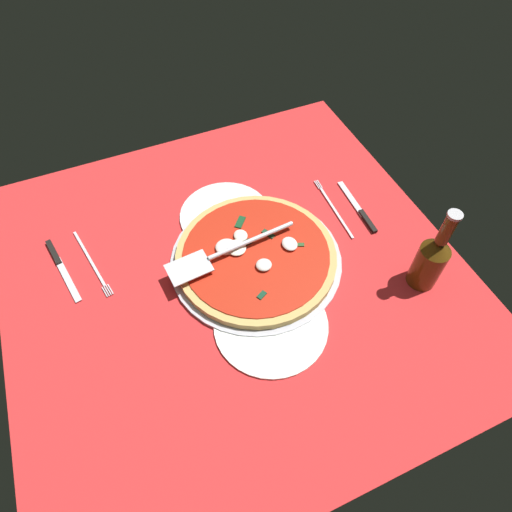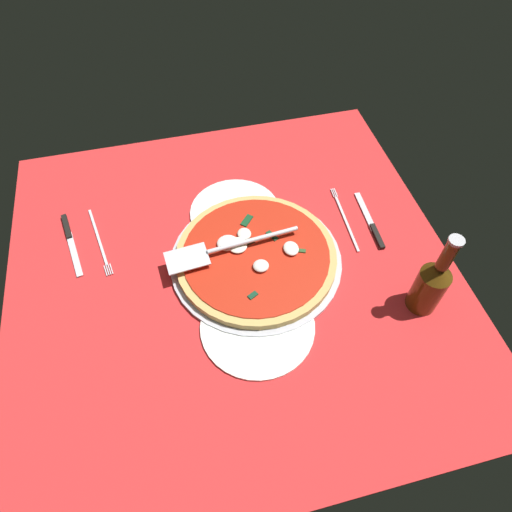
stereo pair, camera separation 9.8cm
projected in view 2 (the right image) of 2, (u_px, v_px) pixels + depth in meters
ground_plane at (233, 271)px, 99.38cm from camera, size 98.62×98.62×0.80cm
pizza_pan at (256, 260)px, 99.92cm from camera, size 38.69×38.69×1.31cm
dinner_plate_left at (235, 212)px, 108.92cm from camera, size 22.17×22.17×1.00cm
dinner_plate_right at (258, 326)px, 90.19cm from camera, size 23.52×23.52×1.00cm
pizza at (256, 256)px, 98.56cm from camera, size 36.05×36.05×3.37cm
pizza_server at (224, 248)px, 96.51cm from camera, size 7.05×30.45×1.00cm
place_setting_near at (85, 241)px, 103.61cm from camera, size 21.17×16.57×1.40cm
place_setting_far at (358, 223)px, 107.06cm from camera, size 21.86×13.59×1.40cm
beer_bottle at (431, 284)px, 87.40cm from camera, size 6.24×6.24×22.07cm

